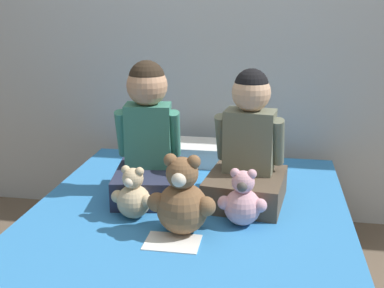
{
  "coord_description": "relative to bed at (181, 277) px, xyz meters",
  "views": [
    {
      "loc": [
        0.34,
        -1.72,
        1.32
      ],
      "look_at": [
        0.0,
        0.27,
        0.71
      ],
      "focal_mm": 45.0,
      "sensor_mm": 36.0,
      "label": 1
    }
  ],
  "objects": [
    {
      "name": "bed",
      "position": [
        0.0,
        0.0,
        0.0
      ],
      "size": [
        1.4,
        2.01,
        0.43
      ],
      "color": "#997F60",
      "rests_on": "ground_plane"
    },
    {
      "name": "child_on_right",
      "position": [
        0.24,
        0.35,
        0.45
      ],
      "size": [
        0.38,
        0.41,
        0.6
      ],
      "rotation": [
        0.0,
        0.0,
        -0.12
      ],
      "color": "brown",
      "rests_on": "bed"
    },
    {
      "name": "teddy_bear_held_by_left_child",
      "position": [
        -0.22,
        0.08,
        0.31
      ],
      "size": [
        0.19,
        0.14,
        0.23
      ],
      "rotation": [
        0.0,
        0.0,
        -0.18
      ],
      "color": "#D1B78E",
      "rests_on": "bed"
    },
    {
      "name": "child_on_left",
      "position": [
        -0.22,
        0.36,
        0.48
      ],
      "size": [
        0.34,
        0.43,
        0.63
      ],
      "rotation": [
        0.0,
        0.0,
        0.14
      ],
      "color": "#282D47",
      "rests_on": "bed"
    },
    {
      "name": "sign_card",
      "position": [
        -0.01,
        -0.11,
        0.22
      ],
      "size": [
        0.21,
        0.15,
        0.0
      ],
      "color": "white",
      "rests_on": "bed"
    },
    {
      "name": "pillow_at_headboard",
      "position": [
        0.0,
        0.85,
        0.27
      ],
      "size": [
        0.55,
        0.26,
        0.11
      ],
      "color": "white",
      "rests_on": "bed"
    },
    {
      "name": "teddy_bear_between_children",
      "position": [
        0.01,
        -0.02,
        0.35
      ],
      "size": [
        0.27,
        0.2,
        0.33
      ],
      "rotation": [
        0.0,
        0.0,
        -0.03
      ],
      "color": "brown",
      "rests_on": "bed"
    },
    {
      "name": "teddy_bear_held_by_right_child",
      "position": [
        0.24,
        0.09,
        0.32
      ],
      "size": [
        0.2,
        0.15,
        0.24
      ],
      "rotation": [
        0.0,
        0.0,
        -0.03
      ],
      "color": "#DBA3B2",
      "rests_on": "bed"
    },
    {
      "name": "wall_behind_bed",
      "position": [
        0.0,
        1.14,
        1.04
      ],
      "size": [
        8.0,
        0.06,
        2.5
      ],
      "color": "silver",
      "rests_on": "ground_plane"
    }
  ]
}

